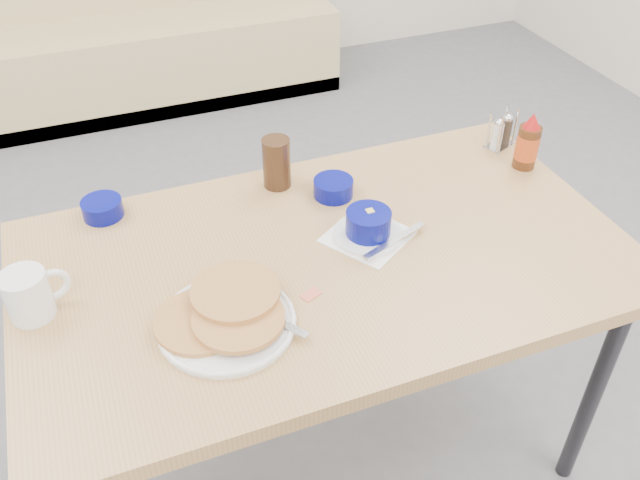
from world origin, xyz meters
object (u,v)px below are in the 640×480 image
object	(u,v)px
booth_bench	(154,32)
creamer_bowl	(102,208)
grits_setting	(369,227)
coffee_mug	(29,294)
amber_tumbler	(277,163)
dining_table	(327,275)
pancake_plate	(226,316)
syrup_bottle	(528,144)
condiment_caddy	(501,134)
butter_bowl	(333,188)

from	to	relation	value
booth_bench	creamer_bowl	world-z (taller)	booth_bench
booth_bench	grits_setting	xyz separation A→B (m)	(0.11, -2.51, 0.44)
coffee_mug	grits_setting	xyz separation A→B (m)	(0.75, -0.02, -0.02)
grits_setting	amber_tumbler	size ratio (longest dim) A/B	1.92
coffee_mug	dining_table	bearing A→B (deg)	-3.91
pancake_plate	grits_setting	distance (m)	0.42
creamer_bowl	syrup_bottle	distance (m)	1.12
pancake_plate	condiment_caddy	distance (m)	1.00
butter_bowl	pancake_plate	bearing A→B (deg)	-137.27
syrup_bottle	butter_bowl	bearing A→B (deg)	173.80
booth_bench	dining_table	size ratio (longest dim) A/B	1.36
booth_bench	butter_bowl	size ratio (longest dim) A/B	18.63
booth_bench	syrup_bottle	world-z (taller)	booth_bench
butter_bowl	syrup_bottle	bearing A→B (deg)	-6.20
booth_bench	dining_table	distance (m)	2.56
booth_bench	pancake_plate	bearing A→B (deg)	-95.85
grits_setting	butter_bowl	size ratio (longest dim) A/B	2.55
dining_table	grits_setting	size ratio (longest dim) A/B	5.39
pancake_plate	dining_table	bearing A→B (deg)	25.46
pancake_plate	coffee_mug	world-z (taller)	coffee_mug
pancake_plate	syrup_bottle	size ratio (longest dim) A/B	1.79
dining_table	pancake_plate	size ratio (longest dim) A/B	4.84
booth_bench	butter_bowl	world-z (taller)	booth_bench
booth_bench	grits_setting	world-z (taller)	booth_bench
dining_table	amber_tumbler	size ratio (longest dim) A/B	10.32
creamer_bowl	condiment_caddy	bearing A→B (deg)	-3.33
coffee_mug	grits_setting	world-z (taller)	coffee_mug
booth_bench	creamer_bowl	size ratio (longest dim) A/B	19.19
amber_tumbler	syrup_bottle	world-z (taller)	syrup_bottle
condiment_caddy	grits_setting	bearing A→B (deg)	-176.65
pancake_plate	creamer_bowl	size ratio (longest dim) A/B	2.92
creamer_bowl	pancake_plate	bearing A→B (deg)	-68.25
butter_bowl	amber_tumbler	world-z (taller)	amber_tumbler
grits_setting	creamer_bowl	size ratio (longest dim) A/B	2.63
condiment_caddy	creamer_bowl	bearing A→B (deg)	154.57
creamer_bowl	syrup_bottle	xyz separation A→B (m)	(1.10, -0.18, 0.05)
grits_setting	butter_bowl	bearing A→B (deg)	93.60
butter_bowl	grits_setting	bearing A→B (deg)	-86.40
dining_table	condiment_caddy	world-z (taller)	condiment_caddy
coffee_mug	creamer_bowl	xyz separation A→B (m)	(0.18, 0.30, -0.03)
grits_setting	syrup_bottle	xyz separation A→B (m)	(0.53, 0.13, 0.04)
creamer_bowl	dining_table	bearing A→B (deg)	-36.46
butter_bowl	dining_table	bearing A→B (deg)	-115.35
butter_bowl	amber_tumbler	xyz separation A→B (m)	(-0.12, 0.10, 0.05)
condiment_caddy	coffee_mug	bearing A→B (deg)	168.23
dining_table	grits_setting	bearing A→B (deg)	12.78
pancake_plate	amber_tumbler	bearing A→B (deg)	59.98
dining_table	butter_bowl	world-z (taller)	butter_bowl
creamer_bowl	amber_tumbler	world-z (taller)	amber_tumbler
pancake_plate	condiment_caddy	size ratio (longest dim) A/B	2.66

